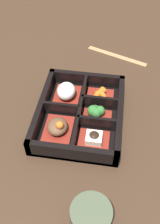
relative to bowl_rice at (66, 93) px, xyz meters
The scene contains 10 objects.
ground_plane 0.08m from the bowl_rice, 141.58° to the right, with size 3.00×3.00×0.00m, color #382619.
bento_base 0.08m from the bowl_rice, 141.58° to the right, with size 0.27×0.22×0.01m.
bento_rim 0.08m from the bowl_rice, 140.42° to the right, with size 0.27×0.22×0.05m.
bowl_stew 0.12m from the bowl_rice, behind, with size 0.10×0.07×0.05m.
bowl_rice is the anchor object (origin of this frame).
bowl_tofu 0.17m from the bowl_rice, 145.72° to the right, with size 0.07×0.07×0.03m.
bowl_greens 0.10m from the bowl_rice, 121.82° to the right, with size 0.05×0.07×0.03m.
bowl_carrots 0.10m from the bowl_rice, 79.21° to the right, with size 0.07×0.07×0.02m.
tea_cup 0.35m from the bowl_rice, 161.74° to the right, with size 0.08×0.08×0.07m.
chopsticks 0.27m from the bowl_rice, 29.02° to the right, with size 0.09×0.20×0.01m.
Camera 1 is at (-0.45, -0.07, 0.54)m, focal length 42.00 mm.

